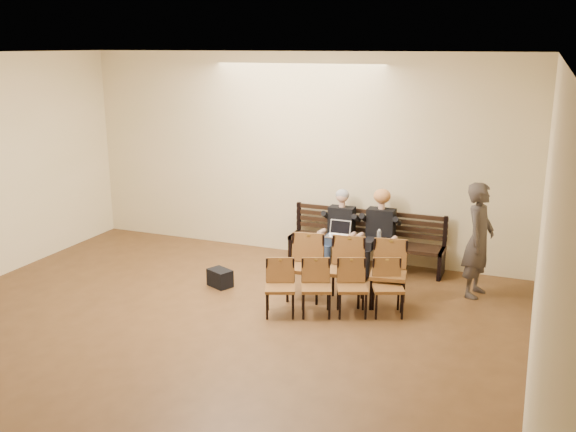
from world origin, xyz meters
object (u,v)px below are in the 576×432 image
seated_woman (379,234)px  seated_man (340,230)px  chair_row_front (346,271)px  bench (365,254)px  water_bottle (379,244)px  chair_row_back (334,288)px  laptop (337,237)px  bag (220,278)px  passerby (479,232)px

seated_woman → seated_man: bearing=180.0°
seated_man → chair_row_front: seated_man is taller
bench → chair_row_front: chair_row_front is taller
water_bottle → chair_row_back: chair_row_back is taller
seated_woman → water_bottle: bearing=-76.7°
seated_woman → laptop: 0.68m
chair_row_back → bag: bearing=147.2°
bag → passerby: size_ratio=0.19×
bench → bag: bearing=-137.2°
bag → seated_man: bearing=47.9°
water_bottle → passerby: 1.59m
water_bottle → chair_row_back: (-0.20, -1.65, -0.17)m
water_bottle → bag: (-2.16, -1.28, -0.43)m
bench → water_bottle: water_bottle is taller
water_bottle → chair_row_front: size_ratio=0.13×
chair_row_front → passerby: bearing=21.9°
passerby → chair_row_back: (-1.72, -1.47, -0.59)m
seated_woman → bag: seated_woman is taller
bag → chair_row_back: 2.01m
laptop → passerby: bearing=-12.3°
passerby → chair_row_back: bearing=141.5°
chair_row_back → bench: bearing=71.5°
chair_row_front → chair_row_back: size_ratio=0.90×
chair_row_front → chair_row_back: chair_row_front is taller
chair_row_back → water_bottle: bearing=61.0°
chair_row_back → passerby: bearing=18.5°
bench → chair_row_front: bearing=-84.7°
water_bottle → chair_row_front: 1.18m
seated_man → bag: bearing=-132.1°
bench → chair_row_back: bearing=-86.5°
water_bottle → chair_row_back: bearing=-97.0°
passerby → bench: bearing=83.1°
seated_man → bench: bearing=16.4°
seated_woman → chair_row_back: seated_woman is taller
seated_man → water_bottle: 0.80m
water_bottle → bag: bearing=-149.4°
water_bottle → chair_row_front: bearing=-98.9°
laptop → chair_row_front: chair_row_front is taller
seated_woman → chair_row_front: 1.48m
laptop → water_bottle: 0.70m
water_bottle → bag: 2.54m
water_bottle → passerby: (1.52, -0.18, 0.42)m
laptop → passerby: passerby is taller
water_bottle → passerby: bearing=-6.7°
seated_man → water_bottle: (0.74, -0.30, -0.07)m
seated_man → passerby: 2.34m
bench → water_bottle: (0.33, -0.42, 0.33)m
bench → bag: (-1.83, -1.70, -0.09)m
chair_row_front → chair_row_back: (-0.02, -0.49, -0.09)m
seated_man → chair_row_back: bearing=-74.7°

